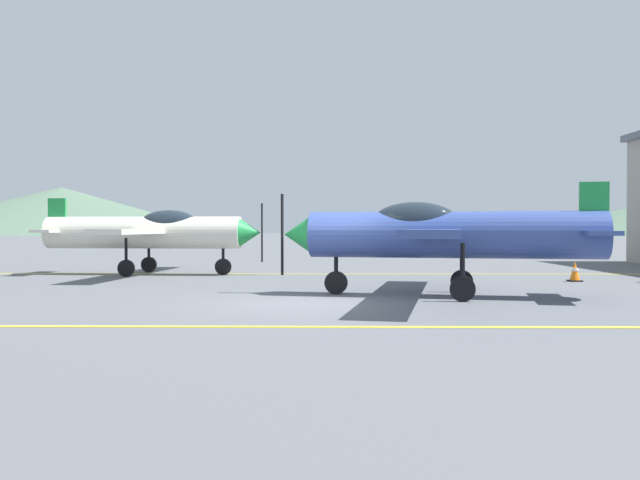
{
  "coord_description": "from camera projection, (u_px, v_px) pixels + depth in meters",
  "views": [
    {
      "loc": [
        0.34,
        -13.81,
        1.56
      ],
      "look_at": [
        0.11,
        6.0,
        1.2
      ],
      "focal_mm": 37.67,
      "sensor_mm": 36.0,
      "label": 1
    }
  ],
  "objects": [
    {
      "name": "ground_plane",
      "position": [
        311.0,
        303.0,
        13.84
      ],
      "size": [
        400.0,
        400.0,
        0.0
      ],
      "primitive_type": "plane",
      "color": "#54565B"
    },
    {
      "name": "apron_line_near",
      "position": [
        306.0,
        327.0,
        10.5
      ],
      "size": [
        80.0,
        0.16,
        0.01
      ],
      "primitive_type": "cube",
      "color": "yellow",
      "rests_on": "ground_plane"
    },
    {
      "name": "apron_line_far",
      "position": [
        318.0,
        274.0,
        22.58
      ],
      "size": [
        80.0,
        0.16,
        0.01
      ],
      "primitive_type": "cube",
      "color": "yellow",
      "rests_on": "ground_plane"
    },
    {
      "name": "airplane_near",
      "position": [
        441.0,
        233.0,
        15.23
      ],
      "size": [
        7.48,
        8.55,
        2.56
      ],
      "color": "#33478C",
      "rests_on": "ground_plane"
    },
    {
      "name": "airplane_mid",
      "position": [
        152.0,
        231.0,
        22.38
      ],
      "size": [
        7.44,
        8.56,
        2.56
      ],
      "color": "silver",
      "rests_on": "ground_plane"
    },
    {
      "name": "traffic_cone_front",
      "position": [
        575.0,
        272.0,
        19.49
      ],
      "size": [
        0.36,
        0.36,
        0.59
      ],
      "color": "black",
      "rests_on": "ground_plane"
    },
    {
      "name": "hill_left",
      "position": [
        61.0,
        211.0,
        170.17
      ],
      "size": [
        84.9,
        84.9,
        11.9
      ],
      "primitive_type": "cone",
      "color": "#4C6651",
      "rests_on": "ground_plane"
    }
  ]
}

